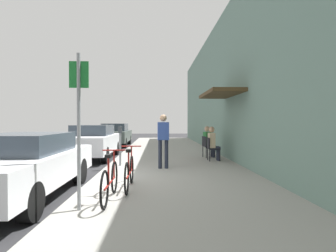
# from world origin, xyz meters

# --- Properties ---
(ground_plane) EXTENTS (60.00, 60.00, 0.00)m
(ground_plane) POSITION_xyz_m (0.00, 0.00, 0.00)
(ground_plane) COLOR #2D2D30
(sidewalk_slab) EXTENTS (4.50, 32.00, 0.12)m
(sidewalk_slab) POSITION_xyz_m (2.25, 2.00, 0.06)
(sidewalk_slab) COLOR #9E9B93
(sidewalk_slab) RESTS_ON ground_plane
(building_facade) EXTENTS (1.40, 32.00, 6.28)m
(building_facade) POSITION_xyz_m (4.65, 2.00, 3.14)
(building_facade) COLOR gray
(building_facade) RESTS_ON ground_plane
(parked_car_0) EXTENTS (1.80, 4.40, 1.34)m
(parked_car_0) POSITION_xyz_m (-1.10, -1.41, 0.71)
(parked_car_0) COLOR silver
(parked_car_0) RESTS_ON ground_plane
(parked_car_1) EXTENTS (1.80, 4.40, 1.45)m
(parked_car_1) POSITION_xyz_m (-1.10, 4.68, 0.76)
(parked_car_1) COLOR silver
(parked_car_1) RESTS_ON ground_plane
(parked_car_2) EXTENTS (1.80, 4.40, 1.48)m
(parked_car_2) POSITION_xyz_m (-1.10, 10.85, 0.76)
(parked_car_2) COLOR #47514C
(parked_car_2) RESTS_ON ground_plane
(parking_meter) EXTENTS (0.12, 0.10, 1.32)m
(parking_meter) POSITION_xyz_m (0.45, 2.00, 0.89)
(parking_meter) COLOR slate
(parking_meter) RESTS_ON sidewalk_slab
(street_sign) EXTENTS (0.32, 0.06, 2.60)m
(street_sign) POSITION_xyz_m (0.40, -2.61, 1.64)
(street_sign) COLOR gray
(street_sign) RESTS_ON sidewalk_slab
(bicycle_0) EXTENTS (0.46, 1.71, 0.90)m
(bicycle_0) POSITION_xyz_m (1.08, -1.18, 0.48)
(bicycle_0) COLOR black
(bicycle_0) RESTS_ON sidewalk_slab
(bicycle_1) EXTENTS (0.46, 1.71, 0.90)m
(bicycle_1) POSITION_xyz_m (0.82, -2.08, 0.48)
(bicycle_1) COLOR black
(bicycle_1) RESTS_ON sidewalk_slab
(cafe_chair_0) EXTENTS (0.45, 0.45, 0.87)m
(cafe_chair_0) POSITION_xyz_m (3.75, 3.04, 0.62)
(cafe_chair_0) COLOR black
(cafe_chair_0) RESTS_ON sidewalk_slab
(seated_patron_0) EXTENTS (0.43, 0.37, 1.29)m
(seated_patron_0) POSITION_xyz_m (3.81, 3.04, 0.82)
(seated_patron_0) COLOR #232838
(seated_patron_0) RESTS_ON sidewalk_slab
(cafe_chair_1) EXTENTS (0.52, 0.52, 0.87)m
(cafe_chair_1) POSITION_xyz_m (3.75, 3.98, 0.62)
(cafe_chair_1) COLOR black
(cafe_chair_1) RESTS_ON sidewalk_slab
(seated_patron_1) EXTENTS (0.48, 0.43, 1.29)m
(seated_patron_1) POSITION_xyz_m (3.81, 3.99, 0.82)
(seated_patron_1) COLOR #232838
(seated_patron_1) RESTS_ON sidewalk_slab
(pedestrian_standing) EXTENTS (0.36, 0.22, 1.70)m
(pedestrian_standing) POSITION_xyz_m (1.88, 1.38, 1.12)
(pedestrian_standing) COLOR #232838
(pedestrian_standing) RESTS_ON sidewalk_slab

